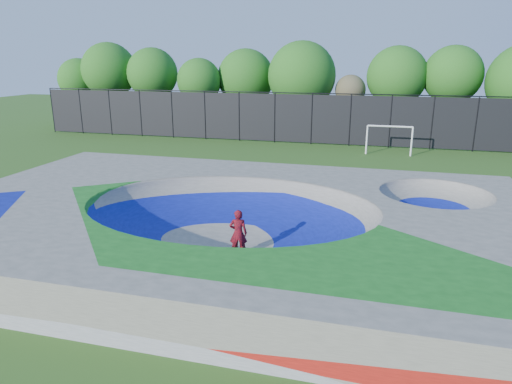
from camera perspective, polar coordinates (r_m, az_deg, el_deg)
ground at (r=17.32m, az=-3.23°, el=-6.16°), size 120.00×120.00×0.00m
skate_deck at (r=17.05m, az=-3.27°, el=-3.83°), size 22.00×14.00×1.50m
skater at (r=15.75m, az=-2.23°, el=-5.18°), size 0.68×0.51×1.70m
skateboard at (r=16.07m, az=-2.20°, el=-7.91°), size 0.81×0.35×0.05m
soccer_goal at (r=33.68m, az=16.34°, el=6.89°), size 3.18×0.12×2.10m
fence at (r=36.82m, az=6.98°, el=9.19°), size 48.09×0.09×4.04m
treeline at (r=41.07m, az=10.22°, el=13.97°), size 52.68×7.80×8.12m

